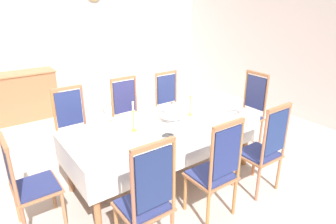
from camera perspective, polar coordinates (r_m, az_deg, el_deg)
ground at (r=4.17m, az=-2.99°, el=-10.75°), size 6.51×6.27×0.04m
back_wall at (r=6.46m, az=-19.45°, el=16.17°), size 6.51×0.08×3.47m
right_wall at (r=5.99m, az=25.21°, el=15.07°), size 0.08×6.27×3.47m
dining_table at (r=3.63m, az=-0.83°, el=-3.19°), size 2.36×1.01×0.76m
tablecloth at (r=3.63m, az=-0.83°, el=-3.37°), size 2.38×1.03×0.35m
chair_south_a at (r=2.64m, az=-4.07°, el=-16.40°), size 0.44×0.42×1.17m
chair_north_a at (r=4.11m, az=-17.62°, el=-3.09°), size 0.44×0.42×1.11m
chair_south_b at (r=3.07m, az=9.25°, el=-10.91°), size 0.44×0.42×1.13m
chair_north_b at (r=4.40m, az=-7.54°, el=-0.60°), size 0.44×0.42×1.11m
chair_south_c at (r=3.60m, az=18.04°, el=-6.73°), size 0.44×0.42×1.12m
chair_north_c at (r=4.78m, az=0.53°, el=1.30°), size 0.44×0.42×1.09m
chair_head_west at (r=3.19m, az=-25.41°, el=-12.26°), size 0.42×0.44×1.04m
chair_head_east at (r=4.69m, az=15.31°, el=0.38°), size 0.42×0.44×1.15m
soup_tureen at (r=3.62m, az=0.74°, el=0.09°), size 0.31×0.31×0.24m
candlestick_west at (r=3.34m, az=-6.68°, el=-1.44°), size 0.07×0.07×0.36m
candlestick_east at (r=3.77m, az=4.30°, el=1.50°), size 0.07×0.07×0.37m
bowl_near_left at (r=3.61m, az=8.89°, el=-1.82°), size 0.19×0.19×0.04m
bowl_near_right at (r=3.71m, az=-9.04°, el=-1.27°), size 0.14×0.14×0.03m
bowl_far_left at (r=3.91m, az=12.62°, el=-0.21°), size 0.17×0.17×0.04m
bowl_far_right at (r=3.19m, az=-0.00°, el=-4.85°), size 0.18×0.18×0.03m
spoon_primary at (r=3.72m, az=10.01°, el=-1.48°), size 0.05×0.18×0.01m
spoon_secondary at (r=3.70m, az=-10.66°, el=-1.69°), size 0.04×0.18×0.01m
sideboard at (r=6.14m, az=-27.21°, el=2.52°), size 1.44×0.48×0.90m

